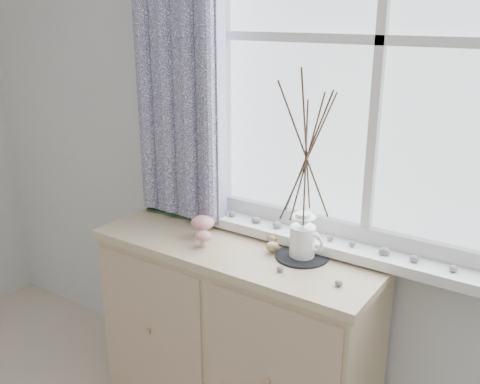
% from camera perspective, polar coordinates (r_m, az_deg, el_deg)
% --- Properties ---
extents(sideboard, '(1.20, 0.45, 0.85)m').
position_cam_1_polar(sideboard, '(2.37, -0.41, -15.11)').
color(sideboard, beige).
rests_on(sideboard, ground).
extents(botanical_book, '(0.37, 0.16, 0.25)m').
position_cam_1_polar(botanical_book, '(2.44, -7.03, 0.25)').
color(botanical_book, '#1F4223').
rests_on(botanical_book, sideboard).
extents(toadstool_cluster, '(0.14, 0.15, 0.09)m').
position_cam_1_polar(toadstool_cluster, '(2.19, -4.00, -3.71)').
color(toadstool_cluster, silver).
rests_on(toadstool_cluster, sideboard).
extents(wooden_eggs, '(0.09, 0.11, 0.06)m').
position_cam_1_polar(wooden_eggs, '(2.13, 3.48, -5.36)').
color(wooden_eggs, tan).
rests_on(wooden_eggs, sideboard).
extents(songbird_figurine, '(0.16, 0.12, 0.08)m').
position_cam_1_polar(songbird_figurine, '(2.13, 6.87, -5.13)').
color(songbird_figurine, beige).
rests_on(songbird_figurine, sideboard).
extents(crocheted_doily, '(0.20, 0.20, 0.01)m').
position_cam_1_polar(crocheted_doily, '(2.07, 6.60, -6.83)').
color(crocheted_doily, black).
rests_on(crocheted_doily, sideboard).
extents(twig_pitcher, '(0.30, 0.30, 0.73)m').
position_cam_1_polar(twig_pitcher, '(1.93, 7.07, 4.41)').
color(twig_pitcher, white).
rests_on(twig_pitcher, crocheted_doily).
extents(sideboard_pebbles, '(0.33, 0.23, 0.02)m').
position_cam_1_polar(sideboard_pebbles, '(2.01, 6.80, -7.46)').
color(sideboard_pebbles, gray).
rests_on(sideboard_pebbles, sideboard).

